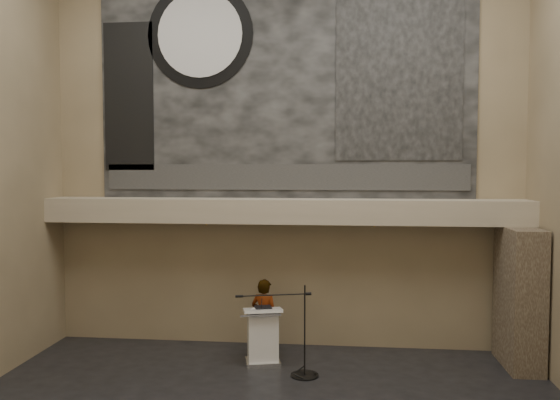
# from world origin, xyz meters

# --- Properties ---
(wall_back) EXTENTS (10.00, 0.02, 8.50)m
(wall_back) POSITION_xyz_m (0.00, 4.00, 4.25)
(wall_back) COLOR #78684C
(wall_back) RESTS_ON floor
(wall_front) EXTENTS (10.00, 0.02, 8.50)m
(wall_front) POSITION_xyz_m (0.00, -4.00, 4.25)
(wall_front) COLOR #78684C
(wall_front) RESTS_ON floor
(soffit) EXTENTS (10.00, 0.80, 0.50)m
(soffit) POSITION_xyz_m (0.00, 3.60, 2.95)
(soffit) COLOR tan
(soffit) RESTS_ON wall_back
(sprinkler_left) EXTENTS (0.04, 0.04, 0.06)m
(sprinkler_left) POSITION_xyz_m (-1.60, 3.55, 2.67)
(sprinkler_left) COLOR #B2893D
(sprinkler_left) RESTS_ON soffit
(sprinkler_right) EXTENTS (0.04, 0.04, 0.06)m
(sprinkler_right) POSITION_xyz_m (1.90, 3.55, 2.67)
(sprinkler_right) COLOR #B2893D
(sprinkler_right) RESTS_ON soffit
(banner) EXTENTS (8.00, 0.05, 5.00)m
(banner) POSITION_xyz_m (0.00, 3.97, 5.70)
(banner) COLOR black
(banner) RESTS_ON wall_back
(banner_text_strip) EXTENTS (7.76, 0.02, 0.55)m
(banner_text_strip) POSITION_xyz_m (0.00, 3.93, 3.65)
(banner_text_strip) COLOR #2C2C2C
(banner_text_strip) RESTS_ON banner
(banner_clock_rim) EXTENTS (2.30, 0.02, 2.30)m
(banner_clock_rim) POSITION_xyz_m (-1.80, 3.93, 6.70)
(banner_clock_rim) COLOR black
(banner_clock_rim) RESTS_ON banner
(banner_clock_face) EXTENTS (1.84, 0.02, 1.84)m
(banner_clock_face) POSITION_xyz_m (-1.80, 3.91, 6.70)
(banner_clock_face) COLOR silver
(banner_clock_face) RESTS_ON banner
(banner_building_print) EXTENTS (2.60, 0.02, 3.60)m
(banner_building_print) POSITION_xyz_m (2.40, 3.93, 5.80)
(banner_building_print) COLOR black
(banner_building_print) RESTS_ON banner
(banner_brick_print) EXTENTS (1.10, 0.02, 3.20)m
(banner_brick_print) POSITION_xyz_m (-3.40, 3.93, 5.40)
(banner_brick_print) COLOR black
(banner_brick_print) RESTS_ON banner
(stone_pier) EXTENTS (0.60, 1.40, 2.70)m
(stone_pier) POSITION_xyz_m (4.65, 3.15, 1.35)
(stone_pier) COLOR #44372A
(stone_pier) RESTS_ON floor
(lectern) EXTENTS (0.85, 0.69, 1.14)m
(lectern) POSITION_xyz_m (-0.29, 2.74, 0.55)
(lectern) COLOR silver
(lectern) RESTS_ON floor
(binder) EXTENTS (0.38, 0.34, 0.04)m
(binder) POSITION_xyz_m (-0.29, 2.76, 1.12)
(binder) COLOR black
(binder) RESTS_ON lectern
(papers) EXTENTS (0.26, 0.31, 0.00)m
(papers) POSITION_xyz_m (-0.39, 2.74, 1.10)
(papers) COLOR white
(papers) RESTS_ON lectern
(speaker_person) EXTENTS (0.67, 0.55, 1.59)m
(speaker_person) POSITION_xyz_m (-0.32, 3.21, 0.79)
(speaker_person) COLOR white
(speaker_person) RESTS_ON floor
(mic_stand) EXTENTS (1.49, 0.60, 1.70)m
(mic_stand) POSITION_xyz_m (0.52, 2.20, 0.26)
(mic_stand) COLOR black
(mic_stand) RESTS_ON floor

